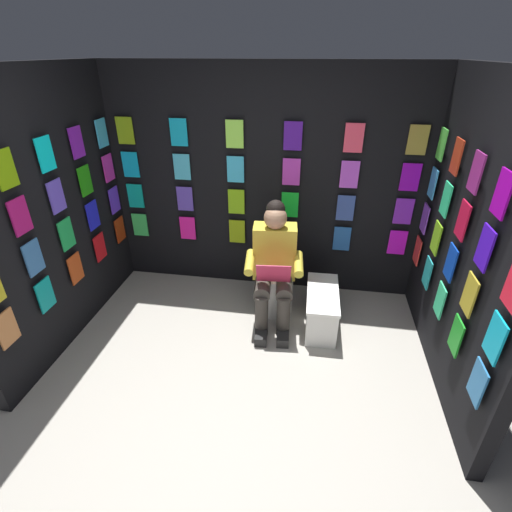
# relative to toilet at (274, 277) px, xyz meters

# --- Properties ---
(ground_plane) EXTENTS (30.00, 30.00, 0.00)m
(ground_plane) POSITION_rel_toilet_xyz_m (0.18, 1.66, -0.33)
(ground_plane) COLOR #9E998E
(display_wall_back) EXTENTS (3.26, 0.14, 2.29)m
(display_wall_back) POSITION_rel_toilet_xyz_m (0.18, -0.45, 0.82)
(display_wall_back) COLOR black
(display_wall_back) RESTS_ON ground
(display_wall_left) EXTENTS (0.14, 2.06, 2.29)m
(display_wall_left) POSITION_rel_toilet_xyz_m (-1.45, 0.63, 0.82)
(display_wall_left) COLOR black
(display_wall_left) RESTS_ON ground
(display_wall_right) EXTENTS (0.14, 2.06, 2.29)m
(display_wall_right) POSITION_rel_toilet_xyz_m (1.80, 0.63, 0.82)
(display_wall_right) COLOR black
(display_wall_right) RESTS_ON ground
(toilet) EXTENTS (0.42, 0.57, 0.77)m
(toilet) POSITION_rel_toilet_xyz_m (0.00, 0.00, 0.00)
(toilet) COLOR white
(toilet) RESTS_ON ground
(person_reading) EXTENTS (0.55, 0.71, 1.19)m
(person_reading) POSITION_rel_toilet_xyz_m (-0.02, 0.23, 0.27)
(person_reading) COLOR gold
(person_reading) RESTS_ON ground
(comic_longbox_near) EXTENTS (0.30, 0.69, 0.38)m
(comic_longbox_near) POSITION_rel_toilet_xyz_m (-0.49, 0.27, -0.13)
(comic_longbox_near) COLOR white
(comic_longbox_near) RESTS_ON ground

